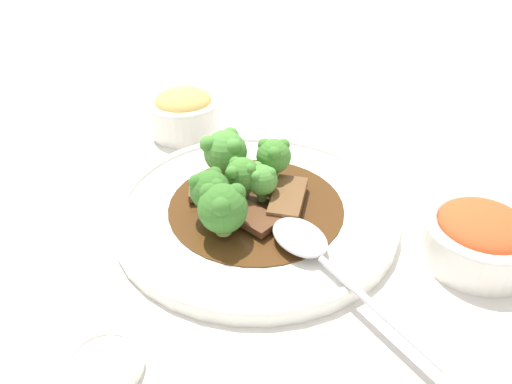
# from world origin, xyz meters

# --- Properties ---
(ground_plane) EXTENTS (4.00, 4.00, 0.00)m
(ground_plane) POSITION_xyz_m (0.00, 0.00, 0.00)
(ground_plane) COLOR silver
(main_plate) EXTENTS (0.31, 0.31, 0.02)m
(main_plate) POSITION_xyz_m (0.00, 0.00, 0.01)
(main_plate) COLOR white
(main_plate) RESTS_ON ground_plane
(beef_strip_0) EXTENTS (0.05, 0.05, 0.01)m
(beef_strip_0) POSITION_xyz_m (0.02, -0.05, 0.02)
(beef_strip_0) COLOR brown
(beef_strip_0) RESTS_ON main_plate
(beef_strip_1) EXTENTS (0.03, 0.07, 0.01)m
(beef_strip_1) POSITION_xyz_m (0.03, 0.01, 0.02)
(beef_strip_1) COLOR #56331E
(beef_strip_1) RESTS_ON main_plate
(beef_strip_2) EXTENTS (0.08, 0.06, 0.01)m
(beef_strip_2) POSITION_xyz_m (-0.02, 0.03, 0.03)
(beef_strip_2) COLOR brown
(beef_strip_2) RESTS_ON main_plate
(broccoli_floret_0) EXTENTS (0.03, 0.03, 0.04)m
(broccoli_floret_0) POSITION_xyz_m (-0.01, -0.00, 0.05)
(broccoli_floret_0) COLOR #7FA84C
(broccoli_floret_0) RESTS_ON main_plate
(broccoli_floret_1) EXTENTS (0.04, 0.04, 0.05)m
(broccoli_floret_1) POSITION_xyz_m (-0.05, -0.01, 0.05)
(broccoli_floret_1) COLOR #8EB756
(broccoli_floret_1) RESTS_ON main_plate
(broccoli_floret_2) EXTENTS (0.05, 0.05, 0.06)m
(broccoli_floret_2) POSITION_xyz_m (-0.02, -0.06, 0.05)
(broccoli_floret_2) COLOR #8EB756
(broccoli_floret_2) RESTS_ON main_plate
(broccoli_floret_3) EXTENTS (0.04, 0.04, 0.05)m
(broccoli_floret_3) POSITION_xyz_m (0.00, -0.02, 0.05)
(broccoli_floret_3) COLOR #8EB756
(broccoli_floret_3) RESTS_ON main_plate
(broccoli_floret_4) EXTENTS (0.05, 0.05, 0.05)m
(broccoli_floret_4) POSITION_xyz_m (0.06, 0.01, 0.05)
(broccoli_floret_4) COLOR #8EB756
(broccoli_floret_4) RESTS_ON main_plate
(broccoli_floret_5) EXTENTS (0.04, 0.04, 0.05)m
(broccoli_floret_5) POSITION_xyz_m (0.05, -0.02, 0.05)
(broccoli_floret_5) COLOR #8EB756
(broccoli_floret_5) RESTS_ON main_plate
(serving_spoon) EXTENTS (0.08, 0.21, 0.01)m
(serving_spoon) POSITION_xyz_m (0.02, 0.09, 0.03)
(serving_spoon) COLOR silver
(serving_spoon) RESTS_ON main_plate
(side_bowl_kimchi) EXTENTS (0.11, 0.11, 0.06)m
(side_bowl_kimchi) POSITION_xyz_m (-0.09, 0.21, 0.03)
(side_bowl_kimchi) COLOR white
(side_bowl_kimchi) RESTS_ON ground_plane
(side_bowl_appetizer) EXTENTS (0.10, 0.10, 0.06)m
(side_bowl_appetizer) POSITION_xyz_m (-0.08, -0.21, 0.03)
(side_bowl_appetizer) COLOR white
(side_bowl_appetizer) RESTS_ON ground_plane
(sauce_dish) EXTENTS (0.06, 0.06, 0.01)m
(sauce_dish) POSITION_xyz_m (0.23, 0.04, 0.01)
(sauce_dish) COLOR white
(sauce_dish) RESTS_ON ground_plane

